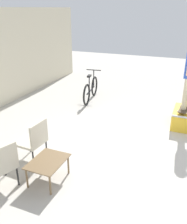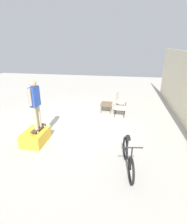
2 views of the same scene
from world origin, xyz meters
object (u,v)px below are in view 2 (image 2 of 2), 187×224
at_px(coffee_table, 106,105).
at_px(patio_chair_right, 118,106).
at_px(person_skater, 35,101).
at_px(patio_chair_left, 119,100).
at_px(skate_ramp_box, 36,137).
at_px(skateboard_on_ramp, 38,128).
at_px(bicycle, 128,158).

bearing_deg(coffee_table, patio_chair_right, 53.01).
xyz_separation_m(person_skater, patio_chair_left, (-3.87, 2.70, -1.05)).
distance_m(skate_ramp_box, patio_chair_right, 4.11).
xyz_separation_m(skateboard_on_ramp, person_skater, (0.00, 0.00, 1.02)).
distance_m(skate_ramp_box, skateboard_on_ramp, 0.34).
bearing_deg(skateboard_on_ramp, person_skater, 60.49).
distance_m(skateboard_on_ramp, person_skater, 1.02).
bearing_deg(skate_ramp_box, patio_chair_right, 136.81).
bearing_deg(person_skater, coffee_table, 153.59).
bearing_deg(skateboard_on_ramp, coffee_table, 152.49).
relative_size(skate_ramp_box, patio_chair_right, 1.18).
distance_m(skate_ramp_box, coffee_table, 4.09).
bearing_deg(skateboard_on_ramp, patio_chair_left, 149.24).
height_order(skateboard_on_ramp, patio_chair_right, patio_chair_right).
distance_m(patio_chair_right, bicycle, 3.91).
bearing_deg(coffee_table, patio_chair_left, 128.80).
bearing_deg(skate_ramp_box, person_skater, 129.05).
distance_m(patio_chair_left, patio_chair_right, 0.97).
distance_m(skateboard_on_ramp, patio_chair_right, 3.96).
xyz_separation_m(skateboard_on_ramp, patio_chair_left, (-3.87, 2.70, -0.03)).
relative_size(skateboard_on_ramp, person_skater, 0.45).
bearing_deg(bicycle, patio_chair_right, 178.00).
relative_size(skateboard_on_ramp, patio_chair_left, 0.85).
height_order(skateboard_on_ramp, person_skater, person_skater).
distance_m(skate_ramp_box, patio_chair_left, 4.86).
height_order(person_skater, patio_chair_left, person_skater).
bearing_deg(patio_chair_left, person_skater, 163.48).
bearing_deg(skateboard_on_ramp, patio_chair_right, 141.26).
xyz_separation_m(skate_ramp_box, patio_chair_left, (-3.96, 2.81, 0.27)).
xyz_separation_m(coffee_table, patio_chair_right, (0.47, 0.62, 0.13)).
relative_size(person_skater, patio_chair_left, 1.91).
xyz_separation_m(patio_chair_right, bicycle, (3.89, 0.41, -0.12)).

